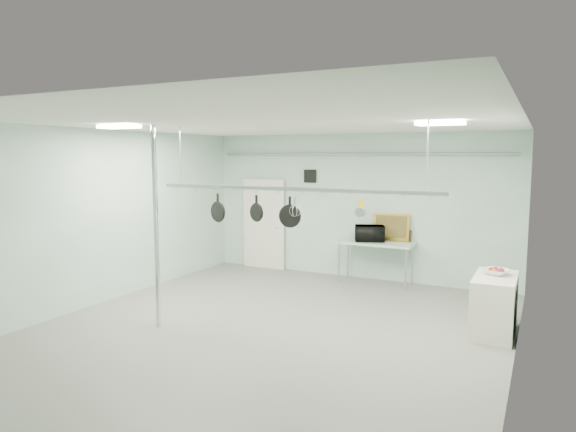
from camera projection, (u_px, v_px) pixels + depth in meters
The scene contains 25 objects.
floor at pixel (269, 330), 8.03m from camera, with size 8.00×8.00×0.00m, color gray.
ceiling at pixel (268, 124), 7.66m from camera, with size 7.00×8.00×0.02m, color silver.
back_wall at pixel (355, 206), 11.38m from camera, with size 7.00×0.02×3.20m, color silver.
right_wall at pixel (518, 247), 6.29m from camera, with size 0.02×8.00×3.20m, color silver.
door at pixel (264, 225), 12.43m from camera, with size 1.10×0.10×2.20m, color silver.
wall_vent at pixel (310, 176), 11.78m from camera, with size 0.30×0.04×0.30m, color black.
conduit_pipe at pixel (355, 154), 11.17m from camera, with size 0.07×0.07×6.60m, color gray.
chrome_pole at pixel (156, 227), 8.07m from camera, with size 0.08×0.08×3.20m, color silver.
prep_table at pixel (376, 245), 10.86m from camera, with size 1.60×0.70×0.91m.
side_cabinet at pixel (494, 305), 7.81m from camera, with size 0.60×1.20×0.90m, color silver.
pot_rack at pixel (289, 187), 7.95m from camera, with size 4.80×0.06×1.00m.
light_panel_left at pixel (119, 127), 7.94m from camera, with size 0.65×0.30×0.05m, color white.
light_panel_right at pixel (440, 123), 7.12m from camera, with size 0.65×0.30×0.05m, color white.
microwave at pixel (370, 233), 10.90m from camera, with size 0.61×0.41×0.34m, color black.
coffee_canister at pixel (374, 236), 10.86m from camera, with size 0.18×0.18×0.22m, color white.
painting_large at pixel (391, 227), 10.97m from camera, with size 0.78×0.05×0.58m, color gold.
painting_small at pixel (404, 236), 10.87m from camera, with size 0.30×0.04×0.25m, color black.
fruit_bowl at pixel (496, 272), 7.84m from camera, with size 0.37×0.37×0.09m, color white.
skillet_left at pixel (218, 208), 8.59m from camera, with size 0.35×0.06×0.49m, color black, non-canonical shape.
skillet_mid at pixel (256, 208), 8.25m from camera, with size 0.30×0.06×0.43m, color black, non-canonical shape.
skillet_right at pixel (290, 212), 7.99m from camera, with size 0.36×0.06×0.49m, color black, non-canonical shape.
whisk at pixel (295, 208), 7.94m from camera, with size 0.18×0.18×0.35m, color #B4B3B8, non-canonical shape.
grater at pixel (361, 206), 7.45m from camera, with size 0.08×0.02×0.20m, color yellow, non-canonical shape.
saucepan at pixel (360, 208), 7.46m from camera, with size 0.14×0.09×0.26m, color silver, non-canonical shape.
fruit_cluster at pixel (496, 269), 7.84m from camera, with size 0.24×0.24×0.09m, color maroon, non-canonical shape.
Camera 1 is at (3.76, -6.81, 2.70)m, focal length 32.00 mm.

